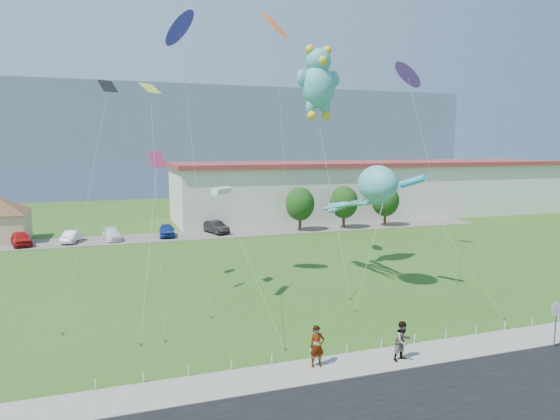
% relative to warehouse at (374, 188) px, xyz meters
% --- Properties ---
extents(ground, '(160.00, 160.00, 0.00)m').
position_rel_warehouse_xyz_m(ground, '(-26.00, -44.00, -4.12)').
color(ground, '#335618').
rests_on(ground, ground).
extents(road, '(80.00, 8.00, 0.06)m').
position_rel_warehouse_xyz_m(road, '(-26.00, -52.00, -4.09)').
color(road, black).
rests_on(road, ground).
extents(sidewalk, '(80.00, 2.50, 0.10)m').
position_rel_warehouse_xyz_m(sidewalk, '(-26.00, -46.75, -4.07)').
color(sidewalk, gray).
rests_on(sidewalk, ground).
extents(parking_strip, '(70.00, 6.00, 0.06)m').
position_rel_warehouse_xyz_m(parking_strip, '(-26.00, -9.00, -4.09)').
color(parking_strip, '#59544C').
rests_on(parking_strip, ground).
extents(hill_ridge, '(160.00, 50.00, 25.00)m').
position_rel_warehouse_xyz_m(hill_ridge, '(-26.00, 76.00, 8.38)').
color(hill_ridge, slate).
rests_on(hill_ridge, ground).
extents(warehouse, '(61.00, 15.00, 8.20)m').
position_rel_warehouse_xyz_m(warehouse, '(0.00, 0.00, 0.00)').
color(warehouse, beige).
rests_on(warehouse, ground).
extents(stop_sign, '(0.80, 0.07, 2.50)m').
position_rel_warehouse_xyz_m(stop_sign, '(-16.50, -48.21, -2.26)').
color(stop_sign, slate).
rests_on(stop_sign, ground).
extents(rope_fence, '(26.05, 0.05, 0.50)m').
position_rel_warehouse_xyz_m(rope_fence, '(-26.00, -45.30, -3.87)').
color(rope_fence, white).
rests_on(rope_fence, ground).
extents(tree_near, '(3.60, 3.60, 5.47)m').
position_rel_warehouse_xyz_m(tree_near, '(-16.00, -10.00, -0.74)').
color(tree_near, '#3F2B19').
rests_on(tree_near, ground).
extents(tree_mid, '(3.60, 3.60, 5.47)m').
position_rel_warehouse_xyz_m(tree_mid, '(-10.00, -10.00, -0.74)').
color(tree_mid, '#3F2B19').
rests_on(tree_mid, ground).
extents(tree_far, '(3.60, 3.60, 5.47)m').
position_rel_warehouse_xyz_m(tree_far, '(-4.00, -10.00, -0.74)').
color(tree_far, '#3F2B19').
rests_on(tree_far, ground).
extents(pedestrian_left, '(0.76, 0.54, 1.98)m').
position_rel_warehouse_xyz_m(pedestrian_left, '(-29.13, -46.42, -3.04)').
color(pedestrian_left, gray).
rests_on(pedestrian_left, sidewalk).
extents(pedestrian_right, '(1.08, 0.92, 1.94)m').
position_rel_warehouse_xyz_m(pedestrian_right, '(-24.92, -47.13, -3.05)').
color(pedestrian_right, gray).
rests_on(pedestrian_right, sidewalk).
extents(parked_car_red, '(3.11, 4.85, 1.54)m').
position_rel_warehouse_xyz_m(parked_car_red, '(-47.37, -9.23, -3.30)').
color(parked_car_red, red).
rests_on(parked_car_red, parking_strip).
extents(parked_car_silver, '(2.18, 4.08, 1.28)m').
position_rel_warehouse_xyz_m(parked_car_silver, '(-42.40, -9.12, -3.43)').
color(parked_car_silver, silver).
rests_on(parked_car_silver, parking_strip).
extents(parked_car_white, '(2.22, 4.48, 1.25)m').
position_rel_warehouse_xyz_m(parked_car_white, '(-38.16, -8.93, -3.44)').
color(parked_car_white, white).
rests_on(parked_car_white, parking_strip).
extents(parked_car_blue, '(2.05, 4.37, 1.45)m').
position_rel_warehouse_xyz_m(parked_car_blue, '(-32.10, -8.75, -3.34)').
color(parked_car_blue, navy).
rests_on(parked_car_blue, parking_strip).
extents(parked_car_black, '(2.79, 4.73, 1.47)m').
position_rel_warehouse_xyz_m(parked_car_black, '(-26.28, -8.40, -3.33)').
color(parked_car_black, black).
rests_on(parked_car_black, parking_strip).
extents(octopus_kite, '(4.92, 10.37, 9.12)m').
position_rel_warehouse_xyz_m(octopus_kite, '(-20.11, -34.71, 2.93)').
color(octopus_kite, teal).
rests_on(octopus_kite, ground).
extents(teddy_bear_kite, '(3.59, 8.13, 18.22)m').
position_rel_warehouse_xyz_m(teddy_bear_kite, '(-22.36, -30.37, 11.40)').
color(teddy_bear_kite, teal).
rests_on(teddy_bear_kite, ground).
extents(small_kite_yellow, '(1.29, 7.75, 14.52)m').
position_rel_warehouse_xyz_m(small_kite_yellow, '(-35.43, -34.75, 8.14)').
color(small_kite_yellow, '#B6DC33').
rests_on(small_kite_yellow, ground).
extents(small_kite_white, '(1.69, 9.62, 8.02)m').
position_rel_warehouse_xyz_m(small_kite_white, '(-31.26, -35.60, 3.40)').
color(small_kite_white, white).
rests_on(small_kite_white, ground).
extents(small_kite_purple, '(2.50, 10.79, 17.70)m').
position_rel_warehouse_xyz_m(small_kite_purple, '(-11.70, -26.55, 12.46)').
color(small_kite_purple, purple).
rests_on(small_kite_purple, ground).
extents(small_kite_black, '(3.65, 8.30, 14.96)m').
position_rel_warehouse_xyz_m(small_kite_black, '(-38.36, -31.38, 8.46)').
color(small_kite_black, black).
rests_on(small_kite_black, ground).
extents(small_kite_cyan, '(2.33, 8.24, 8.43)m').
position_rel_warehouse_xyz_m(small_kite_cyan, '(-17.76, -36.92, 3.80)').
color(small_kite_cyan, '#2FA5D7').
rests_on(small_kite_cyan, ground).
extents(small_kite_pink, '(2.50, 8.12, 10.02)m').
position_rel_warehouse_xyz_m(small_kite_pink, '(-35.29, -34.38, 4.38)').
color(small_kite_pink, '#F13571').
rests_on(small_kite_pink, ground).
extents(small_kite_orange, '(1.80, 6.14, 20.95)m').
position_rel_warehouse_xyz_m(small_kite_orange, '(-24.80, -27.16, 15.60)').
color(small_kite_orange, '#F95B1B').
rests_on(small_kite_orange, ground).
extents(small_kite_blue, '(1.80, 6.86, 19.07)m').
position_rel_warehouse_xyz_m(small_kite_blue, '(-33.21, -31.99, 13.80)').
color(small_kite_blue, '#2D24CF').
rests_on(small_kite_blue, ground).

